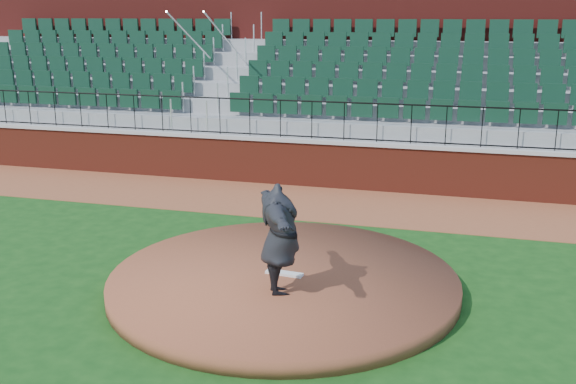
# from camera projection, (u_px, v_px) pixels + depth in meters

# --- Properties ---
(ground) EXTENTS (90.00, 90.00, 0.00)m
(ground) POSITION_uv_depth(u_px,v_px,m) (265.00, 287.00, 11.44)
(ground) COLOR #133F12
(ground) RESTS_ON ground
(warning_track) EXTENTS (34.00, 3.20, 0.01)m
(warning_track) POSITION_uv_depth(u_px,v_px,m) (330.00, 203.00, 16.46)
(warning_track) COLOR brown
(warning_track) RESTS_ON ground
(field_wall) EXTENTS (34.00, 0.35, 1.20)m
(field_wall) POSITION_uv_depth(u_px,v_px,m) (343.00, 166.00, 17.79)
(field_wall) COLOR maroon
(field_wall) RESTS_ON ground
(wall_cap) EXTENTS (34.00, 0.45, 0.10)m
(wall_cap) POSITION_uv_depth(u_px,v_px,m) (344.00, 142.00, 17.63)
(wall_cap) COLOR #B7B7B7
(wall_cap) RESTS_ON field_wall
(wall_railing) EXTENTS (34.00, 0.05, 1.00)m
(wall_railing) POSITION_uv_depth(u_px,v_px,m) (344.00, 121.00, 17.48)
(wall_railing) COLOR black
(wall_railing) RESTS_ON wall_cap
(seating_stands) EXTENTS (34.00, 5.10, 4.60)m
(seating_stands) POSITION_uv_depth(u_px,v_px,m) (362.00, 91.00, 19.89)
(seating_stands) COLOR gray
(seating_stands) RESTS_ON ground
(concourse_wall) EXTENTS (34.00, 0.50, 5.50)m
(concourse_wall) POSITION_uv_depth(u_px,v_px,m) (376.00, 69.00, 22.38)
(concourse_wall) COLOR maroon
(concourse_wall) RESTS_ON ground
(pitchers_mound) EXTENTS (5.92, 5.92, 0.25)m
(pitchers_mound) POSITION_uv_depth(u_px,v_px,m) (283.00, 281.00, 11.34)
(pitchers_mound) COLOR brown
(pitchers_mound) RESTS_ON ground
(pitching_rubber) EXTENTS (0.66, 0.22, 0.04)m
(pitching_rubber) POSITION_uv_depth(u_px,v_px,m) (284.00, 273.00, 11.30)
(pitching_rubber) COLOR white
(pitching_rubber) RESTS_ON pitchers_mound
(pitcher) EXTENTS (1.48, 2.26, 1.80)m
(pitcher) POSITION_uv_depth(u_px,v_px,m) (280.00, 239.00, 10.34)
(pitcher) COLOR black
(pitcher) RESTS_ON pitchers_mound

